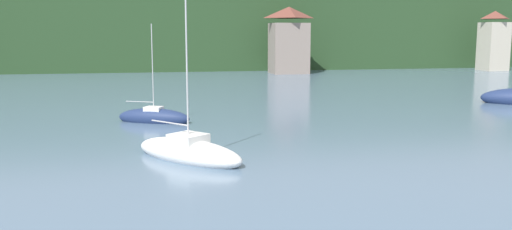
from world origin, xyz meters
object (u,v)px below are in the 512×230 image
Objects in this scene: shore_building_westcentral at (289,41)px; sailboat_mid_5 at (188,152)px; shore_building_central at (494,42)px; sailboat_far_3 at (154,117)px.

sailboat_mid_5 is (-18.68, -51.62, -4.24)m from shore_building_westcentral.
sailboat_mid_5 is (-51.26, -51.15, -4.09)m from shore_building_central.
shore_building_westcentral is 45.61m from sailboat_far_3.
shore_building_central is at bearing 63.52° from sailboat_far_3.
sailboat_far_3 is at bearing -142.51° from shore_building_central.
shore_building_central is 66.35m from sailboat_far_3.
shore_building_westcentral is at bearing 120.62° from sailboat_mid_5.
shore_building_westcentral is 1.04× the size of shore_building_central.
sailboat_mid_5 reaches higher than sailboat_far_3.
sailboat_far_3 is at bearing 147.30° from sailboat_mid_5.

